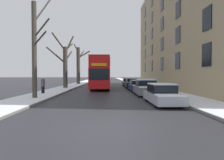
# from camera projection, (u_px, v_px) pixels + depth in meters

# --- Properties ---
(ground_plane) EXTENTS (320.00, 320.00, 0.00)m
(ground_plane) POSITION_uv_depth(u_px,v_px,m) (110.00, 127.00, 7.32)
(ground_plane) COLOR #28282D
(sidewalk_left) EXTENTS (2.99, 130.00, 0.16)m
(sidewalk_left) POSITION_uv_depth(u_px,v_px,m) (87.00, 81.00, 60.14)
(sidewalk_left) COLOR slate
(sidewalk_left) RESTS_ON ground
(sidewalk_right) EXTENTS (2.99, 130.00, 0.16)m
(sidewalk_right) POSITION_uv_depth(u_px,v_px,m) (128.00, 81.00, 60.43)
(sidewalk_right) COLOR slate
(sidewalk_right) RESTS_ON ground
(terrace_facade_right) EXTENTS (9.10, 36.07, 17.41)m
(terrace_facade_right) POSITION_uv_depth(u_px,v_px,m) (194.00, 27.00, 28.08)
(terrace_facade_right) COLOR tan
(terrace_facade_right) RESTS_ON ground
(bare_tree_left_0) EXTENTS (1.48, 2.71, 8.89)m
(bare_tree_left_0) POSITION_uv_depth(u_px,v_px,m) (35.00, 48.00, 15.52)
(bare_tree_left_0) COLOR #423A30
(bare_tree_left_0) RESTS_ON ground
(bare_tree_left_1) EXTENTS (3.86, 2.97, 7.67)m
(bare_tree_left_1) POSITION_uv_depth(u_px,v_px,m) (65.00, 64.00, 27.73)
(bare_tree_left_1) COLOR #423A30
(bare_tree_left_1) RESTS_ON ground
(bare_tree_left_2) EXTENTS (3.38, 2.88, 8.17)m
(bare_tree_left_2) POSITION_uv_depth(u_px,v_px,m) (79.00, 65.00, 39.96)
(bare_tree_left_2) COLOR #423A30
(bare_tree_left_2) RESTS_ON ground
(double_decker_bus) EXTENTS (2.48, 11.50, 4.23)m
(double_decker_bus) POSITION_uv_depth(u_px,v_px,m) (101.00, 72.00, 27.99)
(double_decker_bus) COLOR red
(double_decker_bus) RESTS_ON ground
(parked_car_0) EXTENTS (1.72, 4.57, 1.36)m
(parked_car_0) POSITION_uv_depth(u_px,v_px,m) (162.00, 95.00, 13.22)
(parked_car_0) COLOR #9EA3AD
(parked_car_0) RESTS_ON ground
(parked_car_1) EXTENTS (1.88, 4.22, 1.53)m
(parked_car_1) POSITION_uv_depth(u_px,v_px,m) (146.00, 88.00, 18.74)
(parked_car_1) COLOR slate
(parked_car_1) RESTS_ON ground
(parked_car_2) EXTENTS (1.87, 4.35, 1.33)m
(parked_car_2) POSITION_uv_depth(u_px,v_px,m) (138.00, 86.00, 23.86)
(parked_car_2) COLOR navy
(parked_car_2) RESTS_ON ground
(parked_car_3) EXTENTS (1.89, 4.16, 1.46)m
(parked_car_3) POSITION_uv_depth(u_px,v_px,m) (132.00, 83.00, 29.16)
(parked_car_3) COLOR black
(parked_car_3) RESTS_ON ground
(parked_car_4) EXTENTS (1.86, 4.30, 1.36)m
(parked_car_4) POSITION_uv_depth(u_px,v_px,m) (128.00, 82.00, 34.95)
(parked_car_4) COLOR black
(parked_car_4) RESTS_ON ground
(pedestrian_left_sidewalk) EXTENTS (0.38, 0.38, 1.74)m
(pedestrian_left_sidewalk) POSITION_uv_depth(u_px,v_px,m) (43.00, 85.00, 19.34)
(pedestrian_left_sidewalk) COLOR black
(pedestrian_left_sidewalk) RESTS_ON ground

